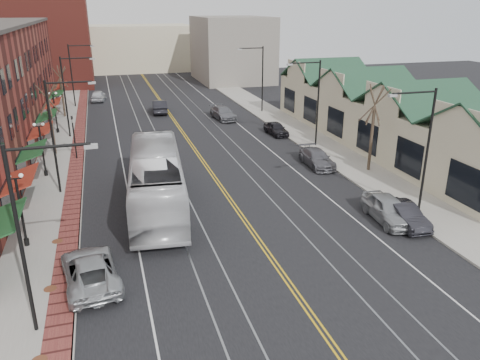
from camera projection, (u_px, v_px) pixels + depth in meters
ground at (292, 288)px, 22.60m from camera, size 160.00×160.00×0.00m
sidewalk_left at (57, 175)px, 37.36m from camera, size 4.00×120.00×0.15m
sidewalk_right at (329, 151)px, 43.72m from camera, size 4.00×120.00×0.15m
building_right at (388, 123)px, 44.53m from camera, size 8.00×36.00×4.60m
backdrop_left at (47, 42)px, 78.78m from camera, size 14.00×18.00×14.00m
backdrop_mid at (137, 48)px, 97.37m from camera, size 22.00×14.00×9.00m
backdrop_right at (232, 49)px, 83.03m from camera, size 12.00×16.00×11.00m
streetlight_l_0 at (30, 222)px, 17.92m from camera, size 3.33×0.25×8.00m
streetlight_l_1 at (58, 126)px, 32.29m from camera, size 3.33×0.25×8.00m
streetlight_l_2 at (69, 89)px, 46.66m from camera, size 3.33×0.25×8.00m
streetlight_l_3 at (74, 69)px, 61.03m from camera, size 3.33×0.25×8.00m
streetlight_r_0 at (423, 139)px, 29.16m from camera, size 3.33×0.25×8.00m
streetlight_r_1 at (314, 95)px, 43.53m from camera, size 3.33×0.25×8.00m
streetlight_r_2 at (259, 72)px, 57.90m from camera, size 3.33×0.25×8.00m
lamppost_l_1 at (21, 212)px, 25.63m from camera, size 0.84×0.28×4.27m
lamppost_l_2 at (43, 151)px, 36.41m from camera, size 0.84×0.28×4.27m
lamppost_l_3 at (55, 113)px, 48.98m from camera, size 0.84×0.28×4.27m
tree_left_near at (51, 117)px, 41.41m from camera, size 1.78×1.37×6.48m
tree_left_far at (62, 90)px, 55.87m from camera, size 1.66×1.28×6.02m
tree_right_mid at (373, 127)px, 37.17m from camera, size 1.90×1.46×6.93m
manhole_near at (39, 360)px, 17.79m from camera, size 0.60×0.60×0.02m
manhole_mid at (50, 289)px, 22.28m from camera, size 0.60×0.60×0.02m
manhole_far at (57, 241)px, 26.77m from camera, size 0.60×0.60×0.02m
traffic_signal at (74, 134)px, 40.53m from camera, size 0.18×0.15×3.80m
transit_bus at (156, 180)px, 31.09m from camera, size 4.62×14.22×3.89m
parked_suv at (90, 270)px, 22.73m from camera, size 3.14×5.66×1.50m
parked_car_a at (388, 209)px, 29.39m from camera, size 2.30×4.90×1.62m
parked_car_b at (404, 215)px, 28.91m from camera, size 1.65×4.24×1.38m
parked_car_c at (317, 158)px, 39.54m from camera, size 2.04×4.78×1.38m
parked_car_d at (276, 129)px, 49.11m from camera, size 1.81×4.02×1.34m
distant_car_left at (160, 106)px, 59.09m from camera, size 2.14×5.11×1.64m
distant_car_right at (223, 113)px, 55.83m from camera, size 2.61×5.29×1.48m
distant_car_far at (98, 96)px, 66.48m from camera, size 2.37×4.65×1.52m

